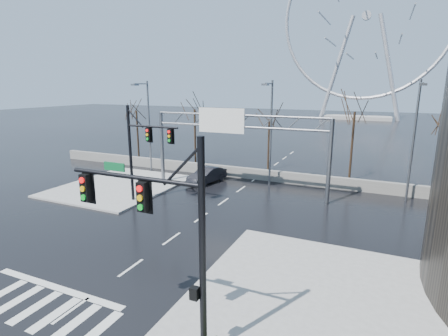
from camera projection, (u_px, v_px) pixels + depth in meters
The scene contains 17 objects.
ground at pixel (131, 268), 18.70m from camera, with size 260.00×260.00×0.00m, color black.
sidewalk_right_ext at pixel (329, 291), 16.45m from camera, with size 12.00×10.00×0.15m, color gray.
sidewalk_far at pixel (120, 186), 33.73m from camera, with size 10.00×12.00×0.15m, color gray.
barrier_wall at pixel (255, 174), 36.31m from camera, with size 52.00×0.50×1.10m, color slate.
signal_mast_near at pixel (166, 225), 11.94m from camera, with size 5.52×0.41×8.00m.
signal_mast_far at pixel (141, 146), 27.88m from camera, with size 4.72×0.41×8.00m.
sign_gantry at pixel (233, 136), 30.92m from camera, with size 16.36×0.40×7.60m.
streetlight_left at pixel (147, 120), 38.26m from camera, with size 0.50×2.55×10.00m.
streetlight_mid at pixel (270, 125), 32.65m from camera, with size 0.50×2.55×10.00m.
streetlight_right at pixel (415, 132), 27.84m from camera, with size 0.50×2.55×10.00m.
tree_far_left at pixel (137, 116), 45.91m from camera, with size 3.50×3.50×7.00m.
tree_left at pixel (195, 116), 41.77m from camera, with size 3.75×3.75×7.50m.
tree_center at pixel (269, 125), 39.23m from camera, with size 3.25×3.25×6.50m.
tree_right at pixel (354, 120), 34.50m from camera, with size 3.90×3.90×7.80m.
tree_far_right at pixel (446, 132), 31.92m from camera, with size 3.40×3.40×6.80m.
ferris_wheel at pixel (366, 23), 94.93m from camera, with size 45.00×6.00×50.91m.
car at pixel (207, 175), 34.94m from camera, with size 1.63×4.68×1.54m, color black.
Camera 1 is at (11.54, -13.40, 9.51)m, focal length 28.00 mm.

